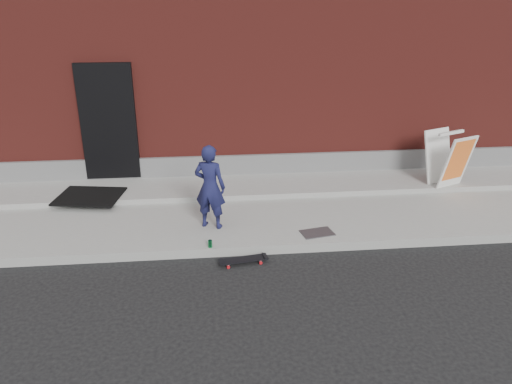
{
  "coord_description": "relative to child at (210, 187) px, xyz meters",
  "views": [
    {
      "loc": [
        -0.7,
        -6.67,
        3.78
      ],
      "look_at": [
        0.04,
        0.8,
        0.72
      ],
      "focal_mm": 35.0,
      "sensor_mm": 36.0,
      "label": 1
    }
  ],
  "objects": [
    {
      "name": "ground",
      "position": [
        0.7,
        -0.77,
        -0.85
      ],
      "size": [
        80.0,
        80.0,
        0.0
      ],
      "primitive_type": "plane",
      "color": "black",
      "rests_on": "ground"
    },
    {
      "name": "pizza_sign",
      "position": [
        4.56,
        1.21,
        -0.07
      ],
      "size": [
        0.87,
        0.93,
        1.05
      ],
      "color": "white",
      "rests_on": "apron"
    },
    {
      "name": "soda_can",
      "position": [
        -0.03,
        -0.72,
        -0.64
      ],
      "size": [
        0.07,
        0.07,
        0.12
      ],
      "primitive_type": "cylinder",
      "rotation": [
        0.0,
        0.0,
        0.19
      ],
      "color": "#1A8341",
      "rests_on": "sidewalk"
    },
    {
      "name": "building",
      "position": [
        0.7,
        6.22,
        1.65
      ],
      "size": [
        20.0,
        8.1,
        5.0
      ],
      "color": "maroon",
      "rests_on": "ground"
    },
    {
      "name": "utility_plate",
      "position": [
        1.68,
        -0.42,
        -0.69
      ],
      "size": [
        0.56,
        0.42,
        0.02
      ],
      "primitive_type": "cube",
      "rotation": [
        0.0,
        0.0,
        0.2
      ],
      "color": "#515156",
      "rests_on": "sidewalk"
    },
    {
      "name": "doormat",
      "position": [
        -2.2,
        1.23,
        -0.58
      ],
      "size": [
        1.26,
        1.08,
        0.03
      ],
      "primitive_type": "cube",
      "rotation": [
        0.0,
        0.0,
        -0.16
      ],
      "color": "black",
      "rests_on": "apron"
    },
    {
      "name": "sidewalk",
      "position": [
        0.7,
        0.73,
        -0.77
      ],
      "size": [
        20.0,
        3.0,
        0.15
      ],
      "primitive_type": "cube",
      "color": "gray",
      "rests_on": "ground"
    },
    {
      "name": "apron",
      "position": [
        0.7,
        1.63,
        -0.65
      ],
      "size": [
        20.0,
        1.2,
        0.1
      ],
      "primitive_type": "cube",
      "color": "gray",
      "rests_on": "sidewalk"
    },
    {
      "name": "child",
      "position": [
        0.0,
        0.0,
        0.0
      ],
      "size": [
        0.6,
        0.5,
        1.4
      ],
      "primitive_type": "imported",
      "rotation": [
        0.0,
        0.0,
        2.77
      ],
      "color": "#171942",
      "rests_on": "sidewalk"
    },
    {
      "name": "skateboard",
      "position": [
        0.45,
        -1.0,
        -0.78
      ],
      "size": [
        0.73,
        0.29,
        0.08
      ],
      "color": "red",
      "rests_on": "ground"
    }
  ]
}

